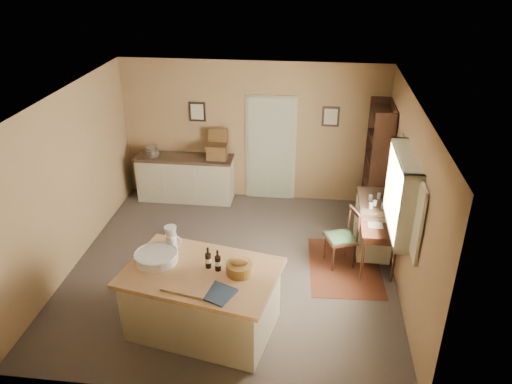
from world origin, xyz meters
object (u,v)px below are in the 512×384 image
Objects in this scene: work_island at (202,298)px; shelving_unit at (380,164)px; right_cabinet at (373,224)px; desk_chair at (341,238)px; sideboard at (186,177)px; writing_desk at (378,229)px.

work_island is 0.98× the size of shelving_unit.
right_cabinet is (2.38, 2.21, -0.02)m from work_island.
desk_chair is at bearing -136.91° from right_cabinet.
work_island is at bearing -72.94° from sideboard.
sideboard is at bearing 175.44° from shelving_unit.
right_cabinet reaches higher than writing_desk.
writing_desk is (2.38, 1.70, 0.19)m from work_island.
writing_desk is at bearing 47.10° from work_island.
work_island is 2.50m from desk_chair.
work_island is 2.93m from writing_desk.
desk_chair is 0.93× the size of right_cabinet.
writing_desk is at bearing -19.63° from desk_chair.
shelving_unit reaches higher than sideboard.
writing_desk is 1.67m from shelving_unit.
sideboard is 2.03× the size of desk_chair.
shelving_unit is at bearing 81.93° from right_cabinet.
work_island reaches higher than right_cabinet.
sideboard is at bearing 158.22° from right_cabinet.
writing_desk is at bearing -28.63° from sideboard.
shelving_unit is at bearing 46.80° from desk_chair.
right_cabinet is at bearing 23.41° from desk_chair.
right_cabinet is (3.48, -1.39, -0.02)m from sideboard.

